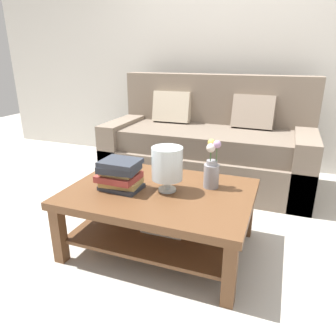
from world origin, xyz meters
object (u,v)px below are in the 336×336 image
glass_hurricane_vase (167,164)px  flower_pitcher (212,169)px  coffee_table (160,206)px  book_stack_main (120,174)px  couch (208,147)px

glass_hurricane_vase → flower_pitcher: flower_pitcher is taller
coffee_table → book_stack_main: 0.33m
book_stack_main → glass_hurricane_vase: (0.29, 0.08, 0.08)m
couch → glass_hurricane_vase: bearing=-87.9°
couch → coffee_table: bearing=-90.0°
couch → flower_pitcher: couch is taller
flower_pitcher → coffee_table: bearing=-151.1°
glass_hurricane_vase → flower_pitcher: bearing=31.6°
couch → book_stack_main: 1.42m
book_stack_main → flower_pitcher: 0.59m
couch → flower_pitcher: bearing=-75.6°
coffee_table → glass_hurricane_vase: size_ratio=4.09×
couch → glass_hurricane_vase: (0.05, -1.31, 0.24)m
coffee_table → flower_pitcher: size_ratio=3.65×
coffee_table → glass_hurricane_vase: bearing=11.8°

